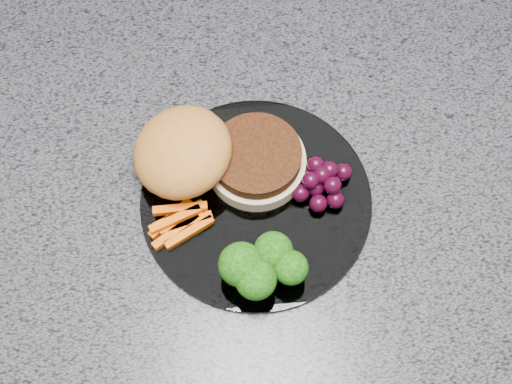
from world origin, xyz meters
TOP-DOWN VIEW (x-y plane):
  - island_cabinet at (0.00, 0.00)m, footprint 1.20×0.60m
  - countertop at (0.00, 0.00)m, footprint 1.20×0.60m
  - plate at (-0.08, -0.02)m, footprint 0.26×0.26m
  - burger at (-0.13, 0.02)m, footprint 0.20×0.12m
  - carrot_sticks at (-0.17, -0.04)m, footprint 0.07×0.06m
  - broccoli at (-0.08, -0.11)m, footprint 0.09×0.07m
  - grape_bunch at (-0.00, -0.01)m, footprint 0.07×0.06m

SIDE VIEW (x-z plane):
  - island_cabinet at x=0.00m, z-range 0.00..0.86m
  - countertop at x=0.00m, z-range 0.86..0.90m
  - plate at x=-0.08m, z-range 0.90..0.91m
  - carrot_sticks at x=-0.17m, z-range 0.90..0.92m
  - grape_bunch at x=0.00m, z-range 0.90..0.94m
  - burger at x=-0.13m, z-range 0.90..0.96m
  - broccoli at x=-0.08m, z-range 0.91..0.97m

